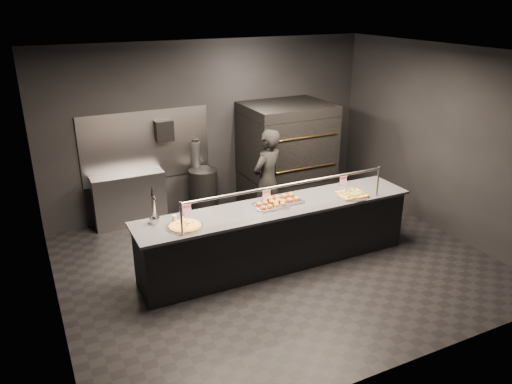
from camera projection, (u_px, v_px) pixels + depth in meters
room at (275, 166)px, 6.83m from camera, size 6.04×6.00×3.00m
service_counter at (277, 235)px, 7.18m from camera, size 4.10×0.78×1.37m
pizza_oven at (286, 155)px, 9.07m from camera, size 1.50×1.23×1.91m
prep_shelf at (130, 199)px, 8.47m from camera, size 1.20×0.35×0.90m
towel_dispenser at (164, 131)px, 8.41m from camera, size 0.30×0.20×0.35m
fire_extinguisher at (196, 154)px, 8.82m from camera, size 0.14×0.14×0.51m
beer_tap at (154, 213)px, 6.42m from camera, size 0.14×0.19×0.52m
round_pizza at (185, 226)px, 6.36m from camera, size 0.48×0.48×0.03m
slider_tray_a at (271, 205)px, 6.98m from camera, size 0.51×0.42×0.07m
slider_tray_b at (283, 199)px, 7.15m from camera, size 0.51×0.37×0.08m
square_pizza at (352, 195)px, 7.35m from camera, size 0.49×0.49×0.05m
condiment_jar at (177, 219)px, 6.49m from camera, size 0.16×0.06×0.10m
tent_cards at (269, 194)px, 7.22m from camera, size 2.67×0.04×0.15m
trash_bin at (204, 192)px, 8.86m from camera, size 0.50×0.50×0.84m
worker at (267, 181)px, 8.15m from camera, size 0.74×0.63×1.71m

